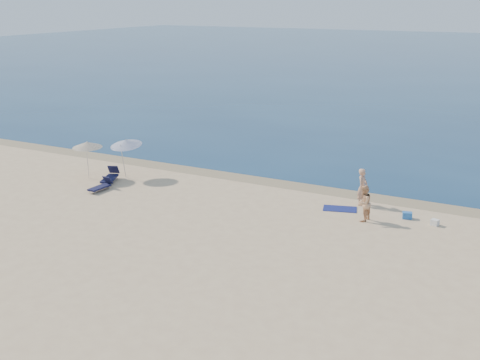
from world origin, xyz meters
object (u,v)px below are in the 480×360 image
object	(u,v)px
person_left	(362,187)
blue_cooler	(407,215)
person_right	(364,203)
umbrella_near	(126,143)

from	to	relation	value
person_left	blue_cooler	size ratio (longest dim) A/B	4.29
person_right	umbrella_near	xyz separation A→B (m)	(-14.01, 0.65, 1.16)
person_right	blue_cooler	world-z (taller)	person_right
person_right	blue_cooler	bearing A→B (deg)	134.87
person_right	umbrella_near	distance (m)	14.07
blue_cooler	person_right	bearing A→B (deg)	-160.64
person_left	umbrella_near	xyz separation A→B (m)	(-13.31, -1.49, 1.09)
person_right	blue_cooler	size ratio (longest dim) A/B	3.94
person_left	umbrella_near	bearing A→B (deg)	101.92
umbrella_near	person_right	bearing A→B (deg)	-1.36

